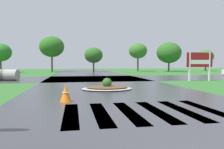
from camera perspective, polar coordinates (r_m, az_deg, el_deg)
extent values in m
cube|color=#35353A|center=(13.03, -0.38, -3.83)|extent=(9.62, 80.00, 0.01)
cube|color=#35353A|center=(22.29, -4.40, -1.01)|extent=(90.00, 8.66, 0.01)
cube|color=white|center=(6.82, -10.67, -10.16)|extent=(0.45, 3.29, 0.01)
cube|color=white|center=(6.86, -3.02, -10.02)|extent=(0.45, 3.29, 0.01)
cube|color=white|center=(7.03, 4.40, -9.72)|extent=(0.45, 3.29, 0.01)
cube|color=white|center=(7.30, 11.35, -9.29)|extent=(0.45, 3.29, 0.01)
cube|color=white|center=(7.66, 17.71, -8.78)|extent=(0.45, 3.29, 0.01)
cube|color=white|center=(8.12, 23.40, -8.23)|extent=(0.45, 3.29, 0.01)
cube|color=white|center=(21.08, 24.06, 1.94)|extent=(0.12, 0.12, 2.53)
cube|color=white|center=(20.02, 19.57, 1.99)|extent=(0.12, 0.12, 2.53)
cube|color=maroon|center=(20.53, 21.90, 3.58)|extent=(2.47, 0.15, 1.27)
cube|color=white|center=(20.53, 21.89, 3.05)|extent=(1.88, 0.14, 0.36)
ellipsoid|color=#9E9B93|center=(12.89, -1.30, -3.66)|extent=(2.96, 2.35, 0.12)
ellipsoid|color=brown|center=(12.88, -1.30, -3.26)|extent=(2.43, 1.93, 0.10)
sphere|color=#2D6023|center=(12.86, -1.30, -2.15)|extent=(0.56, 0.56, 0.56)
cylinder|color=#9E9B93|center=(21.59, -25.14, -0.11)|extent=(1.68, 1.32, 0.99)
cone|color=orange|center=(8.88, -11.95, -4.81)|extent=(0.45, 0.45, 0.71)
torus|color=white|center=(8.88, -11.96, -4.58)|extent=(0.28, 0.28, 0.04)
cube|color=orange|center=(8.94, -11.93, -6.96)|extent=(0.36, 0.36, 0.03)
cylinder|color=#4C3823|center=(40.35, -27.03, 1.94)|extent=(0.28, 0.28, 2.11)
ellipsoid|color=#2A7326|center=(40.39, -27.10, 5.18)|extent=(3.51, 3.51, 2.98)
cylinder|color=#4C3823|center=(39.95, -15.38, 2.76)|extent=(0.28, 0.28, 2.96)
ellipsoid|color=#2A641E|center=(40.06, -15.43, 7.02)|extent=(4.29, 4.29, 3.65)
cylinder|color=#4C3823|center=(39.26, -4.82, 2.04)|extent=(0.28, 0.28, 1.85)
ellipsoid|color=#295D1F|center=(39.28, -4.83, 5.05)|extent=(3.25, 3.25, 2.76)
cylinder|color=#4C3823|center=(41.45, 6.75, 2.66)|extent=(0.28, 0.28, 2.69)
ellipsoid|color=#366C27|center=(41.51, 6.78, 6.16)|extent=(3.40, 3.40, 2.89)
cylinder|color=#4C3823|center=(42.51, 14.58, 2.08)|extent=(0.28, 0.28, 1.92)
ellipsoid|color=#2B6021|center=(42.55, 14.63, 5.53)|extent=(4.59, 4.59, 3.90)
cylinder|color=#4C3823|center=(47.74, 23.21, 1.96)|extent=(0.28, 0.28, 1.83)
ellipsoid|color=#366A21|center=(47.76, 23.26, 4.35)|extent=(3.06, 3.06, 2.60)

